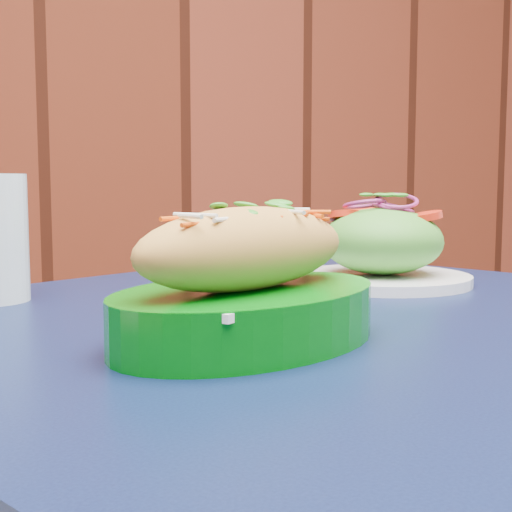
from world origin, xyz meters
name	(u,v)px	position (x,y,z in m)	size (l,w,h in m)	color
cafe_table	(348,409)	(0.45, 1.56, 0.66)	(1.04, 1.04, 0.75)	black
banh_mi_basket	(248,285)	(0.32, 1.50, 0.79)	(0.28, 0.24, 0.11)	#00620A
salad_plate	(382,249)	(0.60, 1.72, 0.79)	(0.21, 0.21, 0.11)	white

